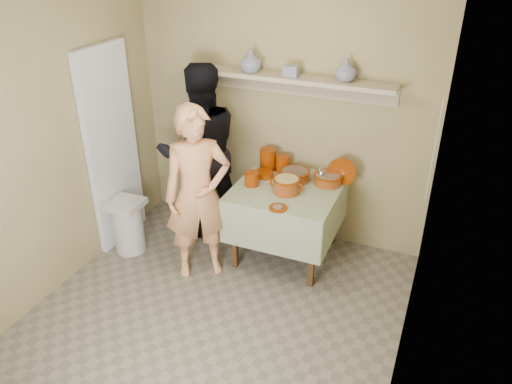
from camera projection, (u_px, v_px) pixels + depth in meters
The scene contains 22 objects.
ground at pixel (204, 331), 4.08m from camera, with size 3.50×3.50×0.00m, color #756B5C.
tile_panel at pixel (112, 149), 4.88m from camera, with size 0.06×0.70×2.00m, color silver.
plate_stack_a at pixel (268, 159), 4.98m from camera, with size 0.16×0.16×0.22m, color #722502.
plate_stack_b at pixel (283, 164), 4.95m from camera, with size 0.14×0.14×0.16m, color #722502.
bowl_stack at pixel (252, 179), 4.68m from camera, with size 0.14×0.14×0.14m, color #722502.
empty_bowl at pixel (264, 174), 4.87m from camera, with size 0.18×0.18×0.05m, color #722502.
propped_lid at pixel (342, 172), 4.70m from camera, with size 0.27×0.27×0.02m, color #722502.
vase_right at pixel (346, 70), 4.35m from camera, with size 0.19×0.19×0.20m, color navy.
vase_left at pixel (251, 61), 4.62m from camera, with size 0.20×0.20×0.21m, color navy.
ceramic_box at pixel (291, 71), 4.51m from camera, with size 0.14×0.10×0.10m, color navy.
person_cook at pixel (198, 195), 4.42m from camera, with size 0.60×0.39×1.65m, color #E49862.
person_helper at pixel (201, 152), 5.06m from camera, with size 0.88×0.69×1.81m, color black.
room_shell at pixel (192, 149), 3.32m from camera, with size 3.04×3.54×2.62m.
serving_table at pixel (287, 198), 4.74m from camera, with size 0.97×0.97×0.76m.
cazuela_meat_a at pixel (295, 174), 4.79m from camera, with size 0.30×0.30×0.10m.
cazuela_meat_b at pixel (328, 178), 4.72m from camera, with size 0.28×0.28×0.10m.
ladle at pixel (321, 173), 4.69m from camera, with size 0.08×0.26×0.19m.
cazuela_rice at pixel (286, 184), 4.55m from camera, with size 0.33×0.25×0.14m.
front_plate at pixel (278, 208), 4.32m from camera, with size 0.16×0.16×0.03m.
wall_shelf at pixel (299, 81), 4.57m from camera, with size 1.80×0.25×0.21m.
trash_bin at pixel (128, 226), 4.98m from camera, with size 0.32×0.32×0.56m.
electrical_cord at pixel (434, 151), 4.20m from camera, with size 0.01×0.05×0.90m.
Camera 1 is at (1.58, -2.66, 2.93)m, focal length 35.00 mm.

